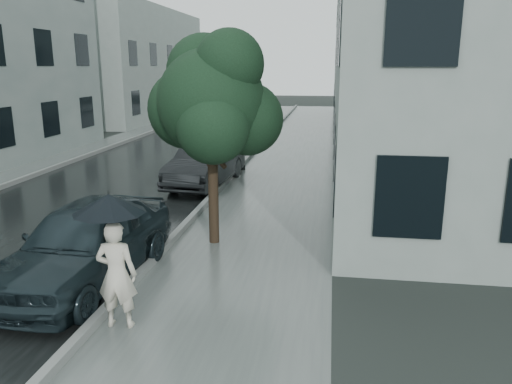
% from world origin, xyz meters
% --- Properties ---
extents(ground, '(120.00, 120.00, 0.00)m').
position_xyz_m(ground, '(0.00, 0.00, 0.00)').
color(ground, black).
rests_on(ground, ground).
extents(sidewalk, '(3.50, 60.00, 0.01)m').
position_xyz_m(sidewalk, '(0.25, 12.00, 0.00)').
color(sidewalk, slate).
rests_on(sidewalk, ground).
extents(kerb_near, '(0.15, 60.00, 0.15)m').
position_xyz_m(kerb_near, '(-1.57, 12.00, 0.07)').
color(kerb_near, slate).
rests_on(kerb_near, ground).
extents(asphalt_road, '(6.85, 60.00, 0.00)m').
position_xyz_m(asphalt_road, '(-5.08, 12.00, 0.00)').
color(asphalt_road, black).
rests_on(asphalt_road, ground).
extents(kerb_far, '(0.15, 60.00, 0.15)m').
position_xyz_m(kerb_far, '(-8.57, 12.00, 0.07)').
color(kerb_far, slate).
rests_on(kerb_far, ground).
extents(sidewalk_far, '(1.70, 60.00, 0.01)m').
position_xyz_m(sidewalk_far, '(-9.50, 12.00, 0.00)').
color(sidewalk_far, '#4C5451').
rests_on(sidewalk_far, ground).
extents(building_near, '(7.02, 36.00, 9.00)m').
position_xyz_m(building_near, '(5.47, 19.50, 4.50)').
color(building_near, gray).
rests_on(building_near, ground).
extents(building_far_b, '(7.02, 18.00, 8.00)m').
position_xyz_m(building_far_b, '(-13.77, 30.00, 4.00)').
color(building_far_b, gray).
rests_on(building_far_b, ground).
extents(pedestrian, '(0.64, 0.44, 1.67)m').
position_xyz_m(pedestrian, '(-1.20, -0.86, 0.84)').
color(pedestrian, beige).
rests_on(pedestrian, sidewalk).
extents(umbrella, '(1.15, 1.15, 1.19)m').
position_xyz_m(umbrella, '(-1.24, -0.85, 1.94)').
color(umbrella, black).
rests_on(umbrella, ground).
extents(street_tree, '(3.00, 2.73, 4.61)m').
position_xyz_m(street_tree, '(-0.63, 3.09, 3.14)').
color(street_tree, '#332619').
rests_on(street_tree, ground).
extents(lamp_post, '(0.82, 0.48, 4.90)m').
position_xyz_m(lamp_post, '(-1.60, 11.09, 2.81)').
color(lamp_post, black).
rests_on(lamp_post, ground).
extents(car_near, '(2.11, 4.56, 1.51)m').
position_xyz_m(car_near, '(-2.44, 0.61, 0.76)').
color(car_near, black).
rests_on(car_near, ground).
extents(car_far, '(1.93, 4.43, 1.42)m').
position_xyz_m(car_far, '(-2.20, 8.47, 0.72)').
color(car_far, black).
rests_on(car_far, ground).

